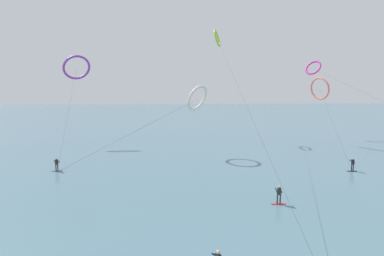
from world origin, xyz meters
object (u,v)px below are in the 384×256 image
kite_coral (320,89)px  kite_violet (76,67)px  surfer_navy (57,165)px  surfer_crimson (279,196)px  kite_lime (217,38)px  kite_ivory (197,98)px  kite_magenta (314,68)px  surfer_charcoal (353,165)px

kite_coral → kite_violet: (-44.63, 3.99, 3.93)m
surfer_navy → surfer_crimson: 26.54m
surfer_crimson → kite_lime: 40.34m
kite_lime → kite_violet: bearing=118.2°
surfer_crimson → kite_lime: kite_lime is taller
kite_ivory → kite_magenta: (26.44, 16.94, 5.86)m
surfer_navy → kite_ivory: 21.30m
surfer_navy → surfer_charcoal: same height
surfer_navy → surfer_crimson: size_ratio=1.00×
surfer_charcoal → kite_magenta: size_ratio=0.03×
kite_lime → kite_coral: size_ratio=2.49×
surfer_charcoal → kite_violet: bearing=-124.2°
kite_magenta → kite_coral: bearing=-52.1°
surfer_navy → kite_coral: size_ratio=0.08×
kite_lime → kite_ivory: 20.11m
kite_coral → surfer_crimson: bearing=125.1°
kite_coral → kite_magenta: size_ratio=0.40×
kite_violet → kite_ivory: kite_violet is taller
surfer_charcoal → kite_violet: size_ratio=0.08×
kite_violet → kite_ivory: bearing=-33.2°
kite_ivory → kite_magenta: 31.95m
surfer_crimson → kite_magenta: 44.42m
kite_lime → kite_magenta: size_ratio=1.01×
surfer_charcoal → kite_magenta: 31.59m
kite_coral → kite_magenta: kite_magenta is taller
surfer_charcoal → kite_ivory: kite_ivory is taller
surfer_charcoal → kite_lime: size_ratio=0.03×
kite_violet → kite_coral: bearing=-9.2°
surfer_navy → kite_violet: kite_violet is taller
surfer_navy → kite_ivory: kite_ivory is taller
surfer_crimson → surfer_charcoal: size_ratio=1.00×
kite_coral → surfer_charcoal: bearing=143.0°
surfer_crimson → kite_coral: (17.76, 27.53, 9.52)m
surfer_crimson → kite_violet: (-26.87, 31.52, 13.45)m
surfer_charcoal → kite_coral: 21.02m
kite_lime → kite_magenta: (21.05, 1.34, -5.62)m
surfer_charcoal → kite_lime: (-13.06, 25.85, 19.57)m
surfer_crimson → kite_magenta: bearing=-126.2°
surfer_crimson → kite_ivory: kite_ivory is taller
surfer_charcoal → kite_magenta: bearing=158.5°
kite_ivory → kite_violet: bearing=-76.9°
kite_magenta → kite_violet: bearing=-116.8°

